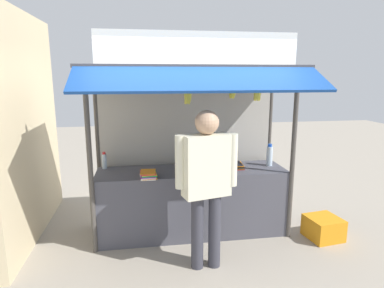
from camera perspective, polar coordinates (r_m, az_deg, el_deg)
The scene contains 14 objects.
ground_plane at distance 4.69m, azimuth 0.00°, elevation -14.89°, with size 20.00×20.00×0.00m, color #9E9384.
stall_counter at distance 4.51m, azimuth 0.00°, elevation -9.88°, with size 2.48×0.67×0.88m, color #4C4C56.
stall_structure at distance 4.32m, azimuth -0.22°, elevation 4.58°, with size 2.68×1.53×2.57m.
water_bottle_front_left at distance 4.66m, azimuth 13.25°, elevation -1.95°, with size 0.09×0.09×0.30m.
water_bottle_back_right at distance 4.55m, azimuth -14.92°, elevation -2.84°, with size 0.06×0.06×0.23m.
water_bottle_mid_right at distance 4.41m, azimuth 1.72°, elevation -2.84°, with size 0.07×0.07×0.24m.
magazine_stack_mid_left at distance 4.49m, azimuth 7.41°, elevation -3.71°, with size 0.23×0.30×0.06m.
magazine_stack_far_right at distance 4.05m, azimuth -7.55°, elevation -5.29°, with size 0.21×0.25×0.09m.
banana_bunch_leftmost at distance 3.75m, azimuth -0.77°, elevation 8.08°, with size 0.10×0.09×0.31m.
banana_bunch_inner_left at distance 3.95m, azimuth 11.20°, elevation 8.45°, with size 0.11×0.11×0.28m.
banana_bunch_inner_right at distance 3.85m, azimuth 6.98°, elevation 8.79°, with size 0.09×0.09×0.25m.
vendor_person at distance 3.51m, azimuth 2.51°, elevation -5.56°, with size 0.67×0.32×1.76m.
plastic_crate at distance 4.78m, azimuth 21.75°, elevation -13.30°, with size 0.41×0.41×0.28m, color orange.
neighbour_wall at distance 4.72m, azimuth -27.00°, elevation 2.39°, with size 0.20×2.40×2.88m, color beige.
Camera 1 is at (-0.65, -4.13, 2.11)m, focal length 30.84 mm.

